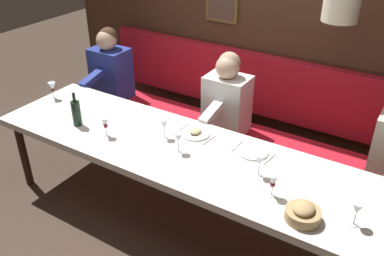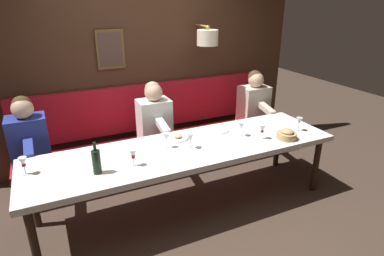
{
  "view_description": "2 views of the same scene",
  "coord_description": "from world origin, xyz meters",
  "views": [
    {
      "loc": [
        -2.26,
        -1.53,
        2.49
      ],
      "look_at": [
        0.05,
        -0.09,
        0.92
      ],
      "focal_mm": 38.77,
      "sensor_mm": 36.0,
      "label": 1
    },
    {
      "loc": [
        -2.78,
        1.25,
        2.19
      ],
      "look_at": [
        0.05,
        -0.09,
        0.92
      ],
      "focal_mm": 30.18,
      "sensor_mm": 36.0,
      "label": 2
    }
  ],
  "objects": [
    {
      "name": "wine_glass_1",
      "position": [
        0.0,
        -0.67,
        0.86
      ],
      "size": [
        0.07,
        0.07,
        0.16
      ],
      "color": "silver",
      "rests_on": "dining_table"
    },
    {
      "name": "back_wall_panel",
      "position": [
        1.46,
        -0.01,
        1.36
      ],
      "size": [
        0.59,
        4.66,
        2.9
      ],
      "color": "#422819",
      "rests_on": "ground_plane"
    },
    {
      "name": "wine_glass_2",
      "position": [
        -0.04,
        -0.02,
        0.86
      ],
      "size": [
        0.07,
        0.07,
        0.16
      ],
      "color": "silver",
      "rests_on": "dining_table"
    },
    {
      "name": "ground_plane",
      "position": [
        0.0,
        0.0,
        0.0
      ],
      "size": [
        12.0,
        12.0,
        0.0
      ],
      "primitive_type": "plane",
      "color": "#423328"
    },
    {
      "name": "dining_table",
      "position": [
        0.0,
        0.0,
        0.68
      ],
      "size": [
        0.9,
        3.26,
        0.74
      ],
      "color": "white",
      "rests_on": "ground_plane"
    },
    {
      "name": "wine_glass_6",
      "position": [
        -0.16,
        -0.84,
        0.86
      ],
      "size": [
        0.07,
        0.07,
        0.16
      ],
      "color": "silver",
      "rests_on": "dining_table"
    },
    {
      "name": "banquette_bench",
      "position": [
        0.89,
        0.0,
        0.23
      ],
      "size": [
        0.52,
        3.46,
        0.45
      ],
      "primitive_type": "cube",
      "color": "red",
      "rests_on": "ground_plane"
    },
    {
      "name": "wine_bottle",
      "position": [
        -0.16,
        0.94,
        0.86
      ],
      "size": [
        0.08,
        0.08,
        0.3
      ],
      "color": "black",
      "rests_on": "dining_table"
    },
    {
      "name": "diner_middle",
      "position": [
        0.88,
        1.49,
        0.82
      ],
      "size": [
        0.6,
        0.4,
        0.79
      ],
      "color": "#283893",
      "rests_on": "banquette_bench"
    },
    {
      "name": "wine_glass_4",
      "position": [
        0.07,
        0.19,
        0.86
      ],
      "size": [
        0.07,
        0.07,
        0.16
      ],
      "color": "silver",
      "rests_on": "dining_table"
    },
    {
      "name": "place_setting_1",
      "position": [
        0.24,
        0.0,
        0.75
      ],
      "size": [
        0.24,
        0.31,
        0.05
      ],
      "color": "white",
      "rests_on": "dining_table"
    },
    {
      "name": "place_setting_0",
      "position": [
        0.24,
        -0.52,
        0.75
      ],
      "size": [
        0.24,
        0.32,
        0.01
      ],
      "color": "white",
      "rests_on": "dining_table"
    },
    {
      "name": "diner_near",
      "position": [
        0.88,
        0.05,
        0.82
      ],
      "size": [
        0.6,
        0.4,
        0.79
      ],
      "color": "white",
      "rests_on": "banquette_bench"
    },
    {
      "name": "wine_glass_3",
      "position": [
        -0.16,
        0.61,
        0.86
      ],
      "size": [
        0.07,
        0.07,
        0.16
      ],
      "color": "silver",
      "rests_on": "dining_table"
    },
    {
      "name": "bread_bowl",
      "position": [
        -0.28,
        -1.09,
        0.79
      ],
      "size": [
        0.22,
        0.22,
        0.12
      ],
      "color": "tan",
      "rests_on": "dining_table"
    },
    {
      "name": "diner_nearest",
      "position": [
        0.88,
        -1.47,
        0.82
      ],
      "size": [
        0.6,
        0.4,
        0.79
      ],
      "color": "beige",
      "rests_on": "banquette_bench"
    },
    {
      "name": "wine_glass_0",
      "position": [
        -0.16,
        -1.36,
        0.86
      ],
      "size": [
        0.07,
        0.07,
        0.16
      ],
      "color": "silver",
      "rests_on": "dining_table"
    },
    {
      "name": "wine_glass_5",
      "position": [
        0.1,
        1.52,
        0.86
      ],
      "size": [
        0.07,
        0.07,
        0.16
      ],
      "color": "silver",
      "rests_on": "dining_table"
    }
  ]
}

